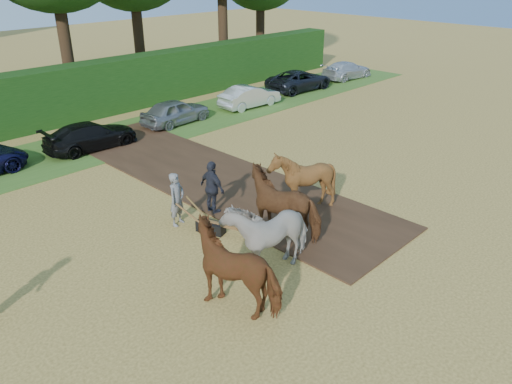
# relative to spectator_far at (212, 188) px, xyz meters

# --- Properties ---
(ground) EXTENTS (120.00, 120.00, 0.00)m
(ground) POSITION_rel_spectator_far_xyz_m (0.52, -4.53, -0.98)
(ground) COLOR gold
(ground) RESTS_ON ground
(earth_strip) EXTENTS (4.50, 17.00, 0.05)m
(earth_strip) POSITION_rel_spectator_far_xyz_m (2.02, 2.47, -0.95)
(earth_strip) COLOR #472D1C
(earth_strip) RESTS_ON ground
(grass_verge) EXTENTS (50.00, 5.00, 0.03)m
(grass_verge) POSITION_rel_spectator_far_xyz_m (0.52, 9.47, -0.96)
(grass_verge) COLOR #38601E
(grass_verge) RESTS_ON ground
(hedgerow) EXTENTS (46.00, 1.60, 3.00)m
(hedgerow) POSITION_rel_spectator_far_xyz_m (0.52, 13.97, 0.52)
(hedgerow) COLOR #14380F
(hedgerow) RESTS_ON ground
(spectator_far) EXTENTS (0.48, 1.15, 1.96)m
(spectator_far) POSITION_rel_spectator_far_xyz_m (0.00, 0.00, 0.00)
(spectator_far) COLOR #22232D
(spectator_far) RESTS_ON ground
(plough_team) EXTENTS (7.48, 6.33, 2.24)m
(plough_team) POSITION_rel_spectator_far_xyz_m (-0.21, -3.10, 0.13)
(plough_team) COLOR maroon
(plough_team) RESTS_ON ground
(parked_cars) EXTENTS (41.04, 2.85, 1.37)m
(parked_cars) POSITION_rel_spectator_far_xyz_m (3.97, 9.47, -0.32)
(parked_cars) COLOR #B2B5BA
(parked_cars) RESTS_ON ground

